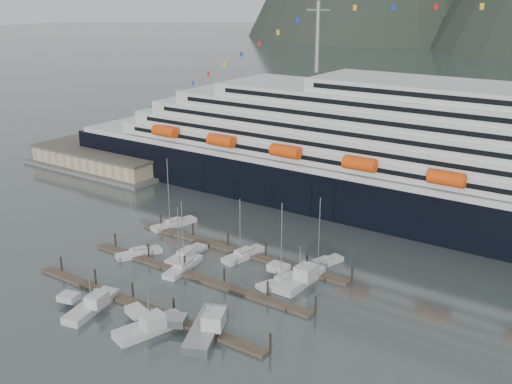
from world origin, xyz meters
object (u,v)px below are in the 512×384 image
sailboat_g (322,264)px  trawler_e (299,278)px  sailboat_b (183,267)px  trawler_b (149,326)px  sailboat_a (139,253)px  sailboat_d (286,281)px  sailboat_c (187,255)px  warehouse (102,160)px  sailboat_f (244,255)px  cruise_ship (482,175)px  trawler_d (205,327)px  trawler_a (91,305)px  sailboat_e (174,224)px

sailboat_g → trawler_e: size_ratio=1.18×
sailboat_b → trawler_b: sailboat_b is taller
sailboat_a → sailboat_d: bearing=-53.0°
sailboat_c → trawler_b: sailboat_c is taller
warehouse → sailboat_f: size_ratio=3.67×
cruise_ship → trawler_d: 69.58m
warehouse → trawler_e: trawler_e is taller
sailboat_b → sailboat_d: 19.42m
trawler_a → sailboat_b: bearing=-20.7°
warehouse → cruise_ship: bearing=7.2°
sailboat_f → cruise_ship: bearing=-28.8°
warehouse → sailboat_d: bearing=-21.2°
sailboat_d → sailboat_e: bearing=97.0°
warehouse → sailboat_c: bearing=-28.8°
sailboat_d → sailboat_a: bearing=123.7°
trawler_a → trawler_b: bearing=-100.7°
sailboat_d → sailboat_b: bearing=129.6°
trawler_b → trawler_d: bearing=-42.6°
trawler_e → sailboat_b: bearing=111.5°
trawler_a → sailboat_c: bearing=-12.4°
warehouse → sailboat_c: 68.95m
sailboat_f → sailboat_g: sailboat_g is taller
sailboat_a → sailboat_b: size_ratio=1.00×
sailboat_b → sailboat_e: bearing=36.7°
cruise_ship → sailboat_g: 41.21m
sailboat_b → sailboat_e: sailboat_e is taller
sailboat_e → trawler_d: 44.07m
sailboat_c → warehouse: bearing=57.5°
sailboat_d → sailboat_g: bearing=12.4°
sailboat_b → sailboat_g: 25.54m
trawler_b → sailboat_d: bearing=-2.7°
sailboat_d → trawler_e: bearing=-27.1°
sailboat_b → sailboat_d: sailboat_d is taller
cruise_ship → sailboat_a: cruise_ship is taller
cruise_ship → sailboat_f: 52.91m
trawler_d → sailboat_f: bearing=-0.8°
trawler_d → trawler_e: bearing=-32.6°
warehouse → sailboat_b: bearing=-30.7°
warehouse → trawler_d: trawler_d is taller
sailboat_e → sailboat_c: bearing=-114.8°
sailboat_b → trawler_e: bearing=-79.6°
warehouse → sailboat_b: size_ratio=3.59×
sailboat_b → trawler_d: bearing=-140.1°
cruise_ship → trawler_a: 81.98m
sailboat_f → trawler_d: size_ratio=0.94×
sailboat_a → sailboat_e: size_ratio=0.81×
warehouse → sailboat_e: (47.66, -22.56, -1.81)m
sailboat_f → trawler_b: bearing=-162.8°
sailboat_b → trawler_b: 21.20m
sailboat_d → trawler_a: size_ratio=1.32×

